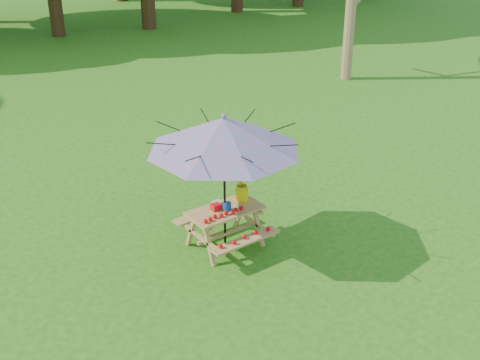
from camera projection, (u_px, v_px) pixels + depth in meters
picnic_table at (225, 228)px, 9.68m from camera, size 1.20×1.32×0.67m
patio_umbrella at (224, 134)px, 8.99m from camera, size 2.94×2.94×2.27m
produce_bins at (221, 206)px, 9.53m from camera, size 0.27×0.36×0.13m
tomatoes_row at (224, 214)px, 9.31m from camera, size 0.77×0.13×0.07m
flower_bucket at (242, 187)px, 9.72m from camera, size 0.33×0.31×0.45m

